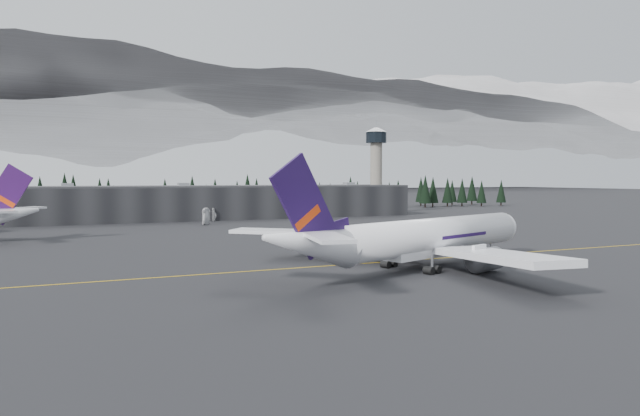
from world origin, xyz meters
name	(u,v)px	position (x,y,z in m)	size (l,w,h in m)	color
ground	(364,262)	(0.00, 0.00, 0.00)	(1400.00, 1400.00, 0.00)	black
taxiline	(369,263)	(0.00, -2.00, 0.01)	(400.00, 0.40, 0.02)	gold
terminal	(210,202)	(0.00, 125.00, 6.30)	(160.00, 30.00, 12.60)	black
control_tower	(376,160)	(75.00, 128.00, 23.41)	(10.00, 10.00, 37.70)	gray
treeline	(191,196)	(0.00, 162.00, 7.50)	(360.00, 20.00, 15.00)	black
mountain_ridge	(98,187)	(0.00, 1000.00, 0.00)	(4400.00, 900.00, 420.00)	white
jet_main	(415,238)	(3.49, -11.67, 5.34)	(62.39, 55.97, 18.92)	white
gse_vehicle_a	(206,223)	(-8.48, 94.24, 0.80)	(2.66, 5.76, 1.60)	silver
gse_vehicle_b	(214,219)	(-1.91, 109.97, 0.81)	(1.90, 4.73, 1.61)	silver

